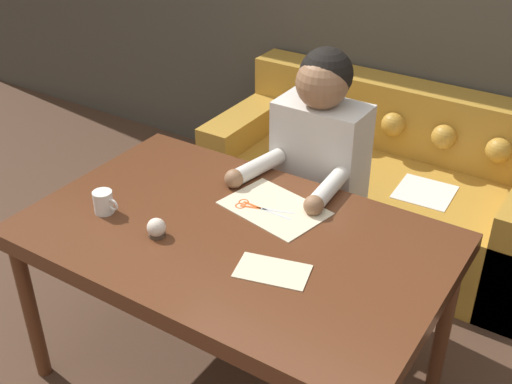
# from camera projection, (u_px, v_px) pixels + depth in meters

# --- Properties ---
(dining_table) EXTENTS (1.55, 0.97, 0.75)m
(dining_table) POSITION_uv_depth(u_px,v_px,m) (234.00, 247.00, 2.39)
(dining_table) COLOR #562D19
(dining_table) RESTS_ON ground_plane
(couch) EXTENTS (1.80, 0.82, 0.82)m
(couch) POSITION_uv_depth(u_px,v_px,m) (378.00, 187.00, 3.53)
(couch) COLOR #B7842D
(couch) RESTS_ON ground_plane
(person) EXTENTS (0.45, 0.57, 1.27)m
(person) POSITION_uv_depth(u_px,v_px,m) (318.00, 180.00, 2.87)
(person) COLOR #33281E
(person) RESTS_ON ground_plane
(pattern_paper_main) EXTENTS (0.43, 0.34, 0.00)m
(pattern_paper_main) POSITION_uv_depth(u_px,v_px,m) (274.00, 208.00, 2.50)
(pattern_paper_main) COLOR beige
(pattern_paper_main) RESTS_ON dining_table
(pattern_paper_offcut) EXTENTS (0.28, 0.20, 0.00)m
(pattern_paper_offcut) POSITION_uv_depth(u_px,v_px,m) (273.00, 271.00, 2.16)
(pattern_paper_offcut) COLOR beige
(pattern_paper_offcut) RESTS_ON dining_table
(scissors) EXTENTS (0.24, 0.10, 0.01)m
(scissors) POSITION_uv_depth(u_px,v_px,m) (255.00, 207.00, 2.50)
(scissors) COLOR silver
(scissors) RESTS_ON dining_table
(mug) EXTENTS (0.11, 0.08, 0.09)m
(mug) POSITION_uv_depth(u_px,v_px,m) (104.00, 202.00, 2.45)
(mug) COLOR silver
(mug) RESTS_ON dining_table
(pin_cushion) EXTENTS (0.07, 0.07, 0.07)m
(pin_cushion) POSITION_uv_depth(u_px,v_px,m) (156.00, 228.00, 2.32)
(pin_cushion) COLOR #4C3828
(pin_cushion) RESTS_ON dining_table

